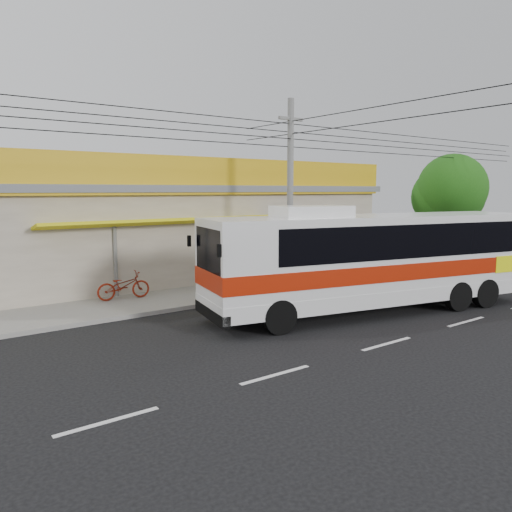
{
  "coord_description": "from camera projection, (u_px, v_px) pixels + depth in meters",
  "views": [
    {
      "loc": [
        -11.0,
        -11.24,
        4.29
      ],
      "look_at": [
        -1.26,
        2.0,
        2.12
      ],
      "focal_mm": 35.0,
      "sensor_mm": 36.0,
      "label": 1
    }
  ],
  "objects": [
    {
      "name": "lane_markings",
      "position": [
        387.0,
        344.0,
        14.01
      ],
      "size": [
        50.0,
        0.12,
        0.01
      ],
      "primitive_type": null,
      "color": "silver",
      "rests_on": "ground"
    },
    {
      "name": "storefront_building",
      "position": [
        163.0,
        230.0,
        24.91
      ],
      "size": [
        22.6,
        9.2,
        5.7
      ],
      "color": "gray",
      "rests_on": "ground"
    },
    {
      "name": "sidewalk",
      "position": [
        223.0,
        292.0,
        20.78
      ],
      "size": [
        30.0,
        3.2,
        0.15
      ],
      "primitive_type": "cube",
      "color": "gray",
      "rests_on": "ground"
    },
    {
      "name": "white_car",
      "position": [
        501.0,
        266.0,
        23.87
      ],
      "size": [
        5.37,
        3.11,
        1.41
      ],
      "primitive_type": "imported",
      "rotation": [
        0.0,
        0.0,
        1.73
      ],
      "color": "white",
      "rests_on": "ground"
    },
    {
      "name": "tree_near",
      "position": [
        454.0,
        191.0,
        27.73
      ],
      "size": [
        3.8,
        3.8,
        6.29
      ],
      "color": "#322314",
      "rests_on": "ground"
    },
    {
      "name": "motorbike_red",
      "position": [
        124.0,
        286.0,
        19.01
      ],
      "size": [
        2.06,
        0.9,
        1.05
      ],
      "primitive_type": "imported",
      "rotation": [
        0.0,
        0.0,
        1.47
      ],
      "color": "maroon",
      "rests_on": "sidewalk"
    },
    {
      "name": "coach_bus",
      "position": [
        378.0,
        255.0,
        17.57
      ],
      "size": [
        12.56,
        5.15,
        3.79
      ],
      "rotation": [
        0.0,
        0.0,
        -0.21
      ],
      "color": "silver",
      "rests_on": "ground"
    },
    {
      "name": "tree_far",
      "position": [
        444.0,
        199.0,
        28.26
      ],
      "size": [
        3.37,
        3.37,
        5.59
      ],
      "color": "#322314",
      "rests_on": "ground"
    },
    {
      "name": "ground",
      "position": [
        324.0,
        325.0,
        16.0
      ],
      "size": [
        120.0,
        120.0,
        0.0
      ],
      "primitive_type": "plane",
      "color": "black",
      "rests_on": "ground"
    },
    {
      "name": "utility_pole",
      "position": [
        291.0,
        134.0,
        19.74
      ],
      "size": [
        34.0,
        14.0,
        7.87
      ],
      "color": "slate",
      "rests_on": "ground"
    }
  ]
}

